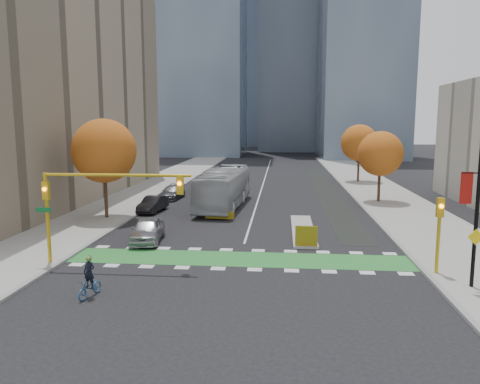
% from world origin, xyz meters
% --- Properties ---
extents(ground, '(300.00, 300.00, 0.00)m').
position_xyz_m(ground, '(0.00, 0.00, 0.00)').
color(ground, black).
rests_on(ground, ground).
extents(sidewalk_west, '(7.00, 120.00, 0.15)m').
position_xyz_m(sidewalk_west, '(-13.50, 20.00, 0.07)').
color(sidewalk_west, gray).
rests_on(sidewalk_west, ground).
extents(sidewalk_east, '(7.00, 120.00, 0.15)m').
position_xyz_m(sidewalk_east, '(13.50, 20.00, 0.07)').
color(sidewalk_east, gray).
rests_on(sidewalk_east, ground).
extents(curb_west, '(0.30, 120.00, 0.16)m').
position_xyz_m(curb_west, '(-10.00, 20.00, 0.07)').
color(curb_west, gray).
rests_on(curb_west, ground).
extents(curb_east, '(0.30, 120.00, 0.16)m').
position_xyz_m(curb_east, '(10.00, 20.00, 0.07)').
color(curb_east, gray).
rests_on(curb_east, ground).
extents(bike_crossing, '(20.00, 3.00, 0.01)m').
position_xyz_m(bike_crossing, '(0.00, 1.50, 0.01)').
color(bike_crossing, '#287C31').
rests_on(bike_crossing, ground).
extents(centre_line, '(0.15, 70.00, 0.01)m').
position_xyz_m(centre_line, '(0.00, 40.00, 0.01)').
color(centre_line, silver).
rests_on(centre_line, ground).
extents(bike_lane_paint, '(2.50, 50.00, 0.01)m').
position_xyz_m(bike_lane_paint, '(7.50, 30.00, 0.01)').
color(bike_lane_paint, black).
rests_on(bike_lane_paint, ground).
extents(median_island, '(1.60, 10.00, 0.16)m').
position_xyz_m(median_island, '(4.00, 9.00, 0.08)').
color(median_island, gray).
rests_on(median_island, ground).
extents(hazard_board, '(1.40, 0.12, 1.30)m').
position_xyz_m(hazard_board, '(4.00, 4.20, 0.80)').
color(hazard_board, yellow).
rests_on(hazard_board, median_island).
extents(building_west, '(16.00, 44.00, 25.00)m').
position_xyz_m(building_west, '(-24.00, 22.00, 12.50)').
color(building_west, gray).
rests_on(building_west, ground).
extents(tower_nw, '(22.00, 22.00, 70.00)m').
position_xyz_m(tower_nw, '(-18.00, 90.00, 35.00)').
color(tower_nw, '#47566B').
rests_on(tower_nw, ground).
extents(tower_ne, '(18.00, 24.00, 60.00)m').
position_xyz_m(tower_ne, '(20.00, 85.00, 30.00)').
color(tower_ne, '#47566B').
rests_on(tower_ne, ground).
extents(tower_far, '(26.00, 26.00, 80.00)m').
position_xyz_m(tower_far, '(-4.00, 140.00, 40.00)').
color(tower_far, '#47566B').
rests_on(tower_far, ground).
extents(tree_west, '(5.20, 5.20, 8.22)m').
position_xyz_m(tree_west, '(-12.00, 12.00, 5.62)').
color(tree_west, '#332114').
rests_on(tree_west, ground).
extents(tree_east_near, '(4.40, 4.40, 7.08)m').
position_xyz_m(tree_east_near, '(12.00, 22.00, 4.86)').
color(tree_east_near, '#332114').
rests_on(tree_east_near, ground).
extents(tree_east_far, '(4.80, 4.80, 7.65)m').
position_xyz_m(tree_east_far, '(12.50, 38.00, 5.24)').
color(tree_east_far, '#332114').
rests_on(tree_east_far, ground).
extents(traffic_signal_west, '(8.53, 0.56, 5.20)m').
position_xyz_m(traffic_signal_west, '(-7.93, -0.51, 4.03)').
color(traffic_signal_west, '#BF9914').
rests_on(traffic_signal_west, ground).
extents(traffic_signal_east, '(0.35, 0.43, 4.10)m').
position_xyz_m(traffic_signal_east, '(10.50, -0.51, 2.73)').
color(traffic_signal_east, '#BF9914').
rests_on(traffic_signal_east, ground).
extents(banner_lamppost, '(1.65, 0.36, 8.28)m').
position_xyz_m(banner_lamppost, '(11.50, -2.50, 4.61)').
color(banner_lamppost, black).
rests_on(banner_lamppost, ground).
extents(cyclist, '(0.92, 1.75, 1.92)m').
position_xyz_m(cyclist, '(-6.27, -5.06, 0.64)').
color(cyclist, navy).
rests_on(cyclist, ground).
extents(bus, '(3.92, 13.28, 3.65)m').
position_xyz_m(bus, '(-3.00, 18.42, 1.83)').
color(bus, '#A7ACAF').
rests_on(bus, ground).
extents(parked_car_a, '(2.37, 4.87, 1.60)m').
position_xyz_m(parked_car_a, '(-6.50, 5.00, 0.80)').
color(parked_car_a, '#A0A0A5').
rests_on(parked_car_a, ground).
extents(parked_car_b, '(1.94, 4.36, 1.39)m').
position_xyz_m(parked_car_b, '(-9.00, 15.25, 0.70)').
color(parked_car_b, black).
rests_on(parked_car_b, ground).
extents(parked_car_c, '(2.27, 4.82, 1.36)m').
position_xyz_m(parked_car_c, '(-9.00, 22.51, 0.68)').
color(parked_car_c, '#545359').
rests_on(parked_car_c, ground).
extents(parked_car_d, '(3.13, 5.69, 1.51)m').
position_xyz_m(parked_car_d, '(-6.50, 27.51, 0.75)').
color(parked_car_d, black).
rests_on(parked_car_d, ground).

